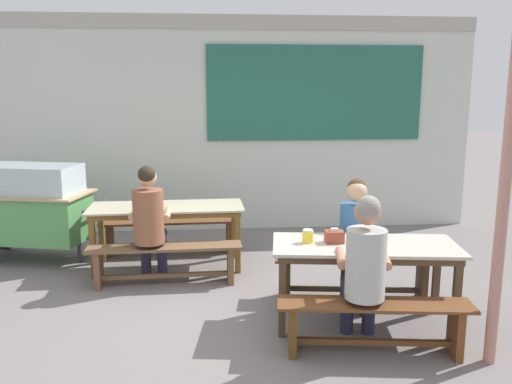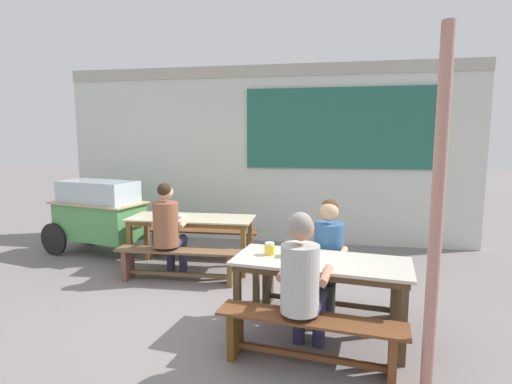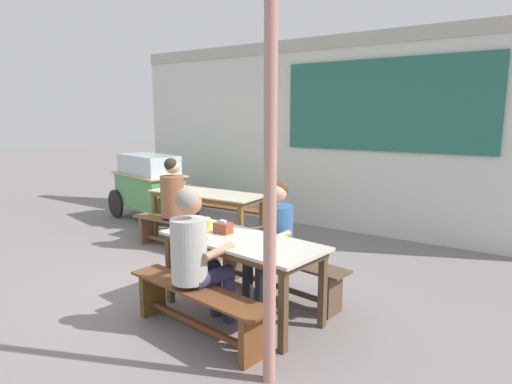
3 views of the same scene
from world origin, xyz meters
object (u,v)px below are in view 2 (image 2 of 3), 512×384
wooden_support_post (436,219)px  soup_bowl (180,217)px  bench_far_front (178,260)px  tissue_box (293,251)px  bench_near_back (328,287)px  person_left_back_turned (168,226)px  person_right_near_table (327,252)px  food_cart (98,212)px  person_near_front (302,279)px  condiment_jar (270,249)px  dining_table_far (191,223)px  bench_far_back (203,239)px  dining_table_near (321,268)px  bench_near_front (309,335)px

wooden_support_post → soup_bowl: bearing=139.7°
bench_far_front → tissue_box: size_ratio=10.31×
soup_bowl → bench_near_back: bearing=-27.0°
person_left_back_turned → bench_far_front: bearing=-21.1°
person_right_near_table → food_cart: bearing=155.8°
person_near_front → tissue_box: bearing=102.7°
person_near_front → wooden_support_post: bearing=-17.0°
condiment_jar → tissue_box: bearing=-4.5°
wooden_support_post → person_near_front: bearing=163.0°
dining_table_far → bench_near_back: bearing=-30.3°
food_cart → bench_far_front: bearing=-29.6°
soup_bowl → bench_far_back: bearing=80.1°
person_left_back_turned → bench_far_back: bearing=83.3°
dining_table_near → bench_far_front: dining_table_near is taller
bench_far_back → tissue_box: tissue_box is taller
bench_far_back → food_cart: food_cart is taller
bench_near_front → person_right_near_table: person_right_near_table is taller
person_right_near_table → wooden_support_post: bearing=-59.1°
dining_table_far → dining_table_near: 2.46m
bench_far_back → bench_far_front: same height
dining_table_far → person_right_near_table: person_right_near_table is taller
dining_table_far → person_left_back_turned: (-0.14, -0.49, 0.05)m
bench_far_back → person_left_back_turned: person_left_back_turned is taller
dining_table_far → bench_near_front: dining_table_far is taller
food_cart → soup_bowl: size_ratio=12.33×
person_right_near_table → soup_bowl: size_ratio=8.04×
dining_table_near → person_near_front: person_near_front is taller
dining_table_far → bench_near_back: 2.23m
tissue_box → bench_far_front: bearing=146.1°
person_left_back_turned → dining_table_near: bearing=-30.6°
person_left_back_turned → tissue_box: bearing=-32.9°
bench_near_back → person_left_back_turned: (-2.03, 0.62, 0.43)m
bench_near_back → person_near_front: (-0.21, -1.00, 0.43)m
person_left_back_turned → wooden_support_post: bearing=-34.8°
dining_table_near → bench_far_back: dining_table_near is taller
condiment_jar → wooden_support_post: 1.58m
food_cart → wooden_support_post: wooden_support_post is taller
bench_near_back → dining_table_near: bearing=-97.4°
soup_bowl → wooden_support_post: size_ratio=0.06×
bench_far_back → tissue_box: (1.58, -2.14, 0.50)m
bench_far_front → bench_near_front: same height
dining_table_far → dining_table_near: same height
condiment_jar → person_left_back_turned: bearing=143.7°
bench_near_back → bench_near_front: (-0.14, -1.08, -0.00)m
dining_table_far → wooden_support_post: (2.60, -2.39, 0.63)m
bench_near_back → person_near_front: person_near_front is taller
dining_table_near → wooden_support_post: 1.24m
bench_far_front → soup_bowl: bearing=106.7°
bench_far_front → bench_near_front: (1.74, -1.64, -0.01)m
dining_table_far → condiment_jar: condiment_jar is taller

